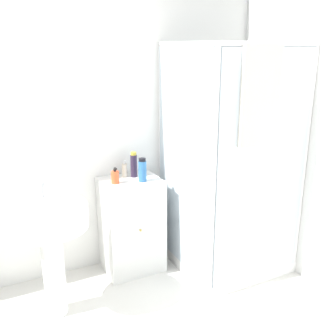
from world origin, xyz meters
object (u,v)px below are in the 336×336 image
(sink, at_px, (50,232))
(shampoo_bottle_blue, at_px, (142,170))
(shampoo_bottle_tall_black, at_px, (134,165))
(lotion_bottle_white, at_px, (125,170))
(soap_dispenser, at_px, (115,177))

(sink, distance_m, shampoo_bottle_blue, 0.85)
(shampoo_bottle_tall_black, bearing_deg, lotion_bottle_white, 151.90)
(sink, distance_m, soap_dispenser, 0.67)
(sink, bearing_deg, shampoo_bottle_tall_black, 26.08)
(shampoo_bottle_blue, bearing_deg, lotion_bottle_white, 116.72)
(soap_dispenser, bearing_deg, sink, -153.12)
(shampoo_bottle_tall_black, xyz_separation_m, shampoo_bottle_blue, (0.02, -0.14, -0.01))
(shampoo_bottle_tall_black, xyz_separation_m, lotion_bottle_white, (-0.07, 0.04, -0.04))
(soap_dispenser, distance_m, shampoo_bottle_blue, 0.22)
(soap_dispenser, bearing_deg, shampoo_bottle_blue, -13.94)
(shampoo_bottle_tall_black, bearing_deg, soap_dispenser, -156.36)
(soap_dispenser, xyz_separation_m, shampoo_bottle_tall_black, (0.19, 0.08, 0.05))
(sink, height_order, shampoo_bottle_blue, shampoo_bottle_blue)
(sink, xyz_separation_m, shampoo_bottle_blue, (0.78, 0.24, 0.26))
(sink, height_order, shampoo_bottle_tall_black, shampoo_bottle_tall_black)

